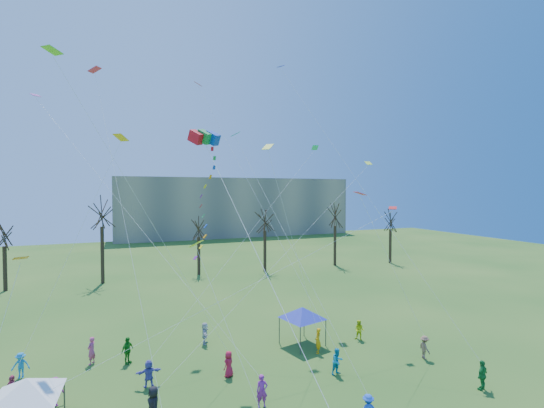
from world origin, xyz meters
name	(u,v)px	position (x,y,z in m)	size (l,w,h in m)	color
distant_building	(235,207)	(22.00, 82.00, 7.50)	(60.00, 14.00, 15.00)	gray
bare_tree_row	(179,227)	(0.86, 36.80, 6.95)	(69.04, 8.43, 11.26)	black
big_box_kite	(210,204)	(-1.53, 7.62, 10.96)	(2.27, 7.48, 18.28)	red
canopy_tent_white	(27,388)	(-10.70, 5.54, 2.55)	(4.01, 4.01, 3.01)	#3F3F44
canopy_tent_blue	(302,313)	(6.25, 10.72, 2.45)	(3.75, 3.75, 2.89)	#3F3F44
festival_crowd	(199,378)	(-2.40, 6.82, 0.85)	(26.69, 14.66, 1.86)	red
small_kites_aloft	(220,160)	(-0.17, 10.40, 13.83)	(26.28, 17.57, 32.08)	orange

